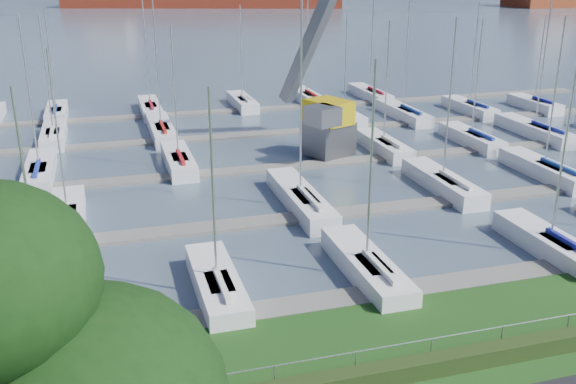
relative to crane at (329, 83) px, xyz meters
name	(u,v)px	position (x,y,z in m)	size (l,w,h in m)	color
water	(115,1)	(-8.44, 230.71, -5.73)	(800.00, 540.00, 0.20)	#4A5A6C
hedge	(385,374)	(-8.44, -29.69, -4.98)	(80.00, 0.70, 0.70)	#233513
fence	(382,347)	(-8.44, -29.29, -4.13)	(0.04, 0.04, 80.00)	gray
docks	(234,172)	(-8.44, -3.29, -5.55)	(90.00, 41.60, 0.25)	slate
crane	(329,83)	(0.00, 0.00, 0.00)	(7.65, 12.95, 22.35)	#4E5055
sailboat_fleet	(222,89)	(-8.63, -0.39, 0.04)	(75.62, 49.58, 13.14)	navy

